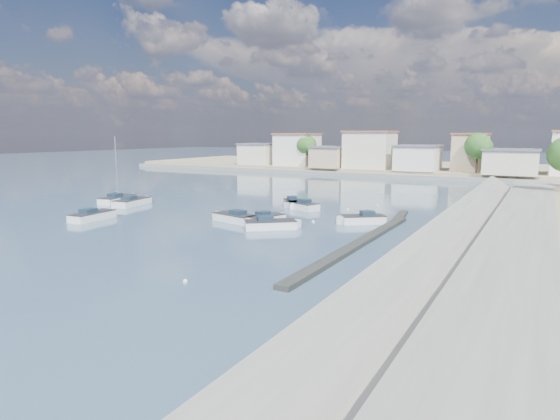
% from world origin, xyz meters
% --- Properties ---
extents(ground, '(400.00, 400.00, 0.00)m').
position_xyz_m(ground, '(0.00, 40.00, 0.00)').
color(ground, '#314862').
rests_on(ground, ground).
extents(seawall_walkway, '(5.00, 90.00, 1.80)m').
position_xyz_m(seawall_walkway, '(18.50, 13.00, 0.90)').
color(seawall_walkway, slate).
rests_on(seawall_walkway, ground).
extents(breakwater, '(2.00, 31.02, 0.35)m').
position_xyz_m(breakwater, '(6.90, 12.69, 0.17)').
color(breakwater, black).
rests_on(breakwater, ground).
extents(far_shore_land, '(160.00, 40.00, 1.40)m').
position_xyz_m(far_shore_land, '(0.00, 92.00, 0.70)').
color(far_shore_land, gray).
rests_on(far_shore_land, ground).
extents(far_shore_quay, '(160.00, 2.50, 0.80)m').
position_xyz_m(far_shore_quay, '(0.00, 71.00, 0.40)').
color(far_shore_quay, slate).
rests_on(far_shore_quay, ground).
extents(far_town, '(113.01, 12.80, 8.35)m').
position_xyz_m(far_town, '(10.71, 76.92, 4.93)').
color(far_town, beige).
rests_on(far_town, far_shore_land).
extents(shore_trees, '(74.56, 38.32, 7.92)m').
position_xyz_m(shore_trees, '(8.34, 68.11, 6.22)').
color(shore_trees, '#38281E').
rests_on(shore_trees, ground).
extents(motorboat_a, '(2.47, 5.68, 1.48)m').
position_xyz_m(motorboat_a, '(-21.72, 7.37, 0.38)').
color(motorboat_a, white).
rests_on(motorboat_a, ground).
extents(motorboat_b, '(2.75, 4.76, 1.48)m').
position_xyz_m(motorboat_b, '(-4.60, 14.79, 0.38)').
color(motorboat_b, white).
rests_on(motorboat_b, ground).
extents(motorboat_c, '(5.71, 3.08, 1.48)m').
position_xyz_m(motorboat_c, '(-8.16, 13.74, 0.38)').
color(motorboat_c, white).
rests_on(motorboat_c, ground).
extents(motorboat_d, '(4.60, 4.11, 1.48)m').
position_xyz_m(motorboat_d, '(3.80, 19.28, 0.38)').
color(motorboat_d, white).
rests_on(motorboat_d, ground).
extents(motorboat_e, '(3.07, 6.19, 1.48)m').
position_xyz_m(motorboat_e, '(-26.02, 16.93, 0.38)').
color(motorboat_e, white).
rests_on(motorboat_e, ground).
extents(motorboat_f, '(5.16, 3.43, 1.48)m').
position_xyz_m(motorboat_f, '(-5.83, 24.58, 0.38)').
color(motorboat_f, white).
rests_on(motorboat_f, ground).
extents(motorboat_g, '(4.11, 4.40, 1.48)m').
position_xyz_m(motorboat_g, '(-7.32, 25.56, 0.38)').
color(motorboat_g, white).
rests_on(motorboat_g, ground).
extents(motorboat_h, '(5.01, 4.58, 1.48)m').
position_xyz_m(motorboat_h, '(-2.60, 12.52, 0.38)').
color(motorboat_h, white).
rests_on(motorboat_h, ground).
extents(sailboat, '(3.11, 6.61, 9.00)m').
position_xyz_m(sailboat, '(-29.56, 17.77, 0.41)').
color(sailboat, white).
rests_on(sailboat, ground).
extents(mooring_buoys, '(13.92, 36.25, 0.31)m').
position_xyz_m(mooring_buoys, '(4.40, 15.00, 0.05)').
color(mooring_buoys, white).
rests_on(mooring_buoys, ground).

